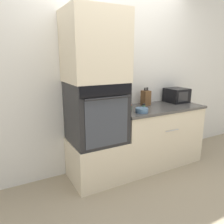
{
  "coord_description": "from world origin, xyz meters",
  "views": [
    {
      "loc": [
        -1.39,
        -2.05,
        1.54
      ],
      "look_at": [
        -0.16,
        0.21,
        0.89
      ],
      "focal_mm": 35.0,
      "sensor_mm": 36.0,
      "label": 1
    }
  ],
  "objects": [
    {
      "name": "knife_block",
      "position": [
        0.54,
        0.46,
        0.97
      ],
      "size": [
        0.1,
        0.12,
        0.26
      ],
      "color": "brown",
      "rests_on": "counter_unit"
    },
    {
      "name": "counter_unit",
      "position": [
        0.64,
        0.3,
        0.43
      ],
      "size": [
        1.29,
        0.63,
        0.86
      ],
      "color": "beige",
      "rests_on": "ground_plane"
    },
    {
      "name": "microwave",
      "position": [
        1.1,
        0.41,
        0.97
      ],
      "size": [
        0.31,
        0.31,
        0.21
      ],
      "color": "black",
      "rests_on": "counter_unit"
    },
    {
      "name": "wall_back",
      "position": [
        0.0,
        0.63,
        1.25
      ],
      "size": [
        8.0,
        0.05,
        2.5
      ],
      "color": "silver",
      "rests_on": "ground_plane"
    },
    {
      "name": "condiment_jar_mid",
      "position": [
        0.17,
        0.31,
        0.9
      ],
      "size": [
        0.04,
        0.04,
        0.08
      ],
      "color": "#427047",
      "rests_on": "counter_unit"
    },
    {
      "name": "bowl",
      "position": [
        0.23,
        0.13,
        0.89
      ],
      "size": [
        0.16,
        0.16,
        0.06
      ],
      "color": "#517599",
      "rests_on": "counter_unit"
    },
    {
      "name": "oven_cabinet_upper",
      "position": [
        -0.33,
        0.3,
        1.66
      ],
      "size": [
        0.66,
        0.6,
        0.8
      ],
      "color": "beige",
      "rests_on": "wall_oven"
    },
    {
      "name": "oven_cabinet_base",
      "position": [
        -0.33,
        0.3,
        0.26
      ],
      "size": [
        0.66,
        0.6,
        0.53
      ],
      "color": "beige",
      "rests_on": "ground_plane"
    },
    {
      "name": "wall_oven",
      "position": [
        -0.33,
        0.3,
        0.89
      ],
      "size": [
        0.64,
        0.64,
        0.73
      ],
      "color": "black",
      "rests_on": "oven_cabinet_base"
    },
    {
      "name": "ground_plane",
      "position": [
        0.0,
        0.0,
        0.0
      ],
      "size": [
        12.0,
        12.0,
        0.0
      ],
      "primitive_type": "plane",
      "color": "gray"
    },
    {
      "name": "condiment_jar_near",
      "position": [
        0.32,
        0.21,
        0.9
      ],
      "size": [
        0.04,
        0.04,
        0.09
      ],
      "color": "#427047",
      "rests_on": "counter_unit"
    }
  ]
}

